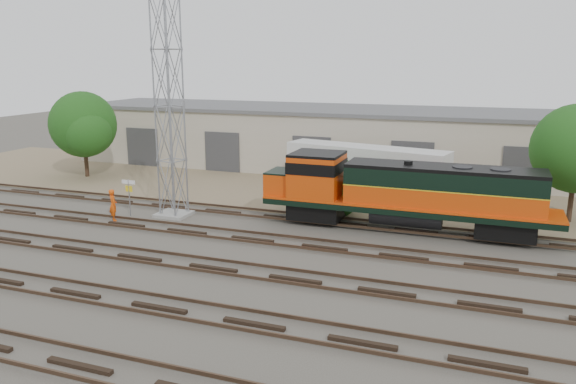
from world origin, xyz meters
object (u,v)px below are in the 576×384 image
(locomotive, at_px, (402,192))
(worker, at_px, (113,205))
(signal_tower, at_px, (169,110))
(semi_trailer, at_px, (369,165))

(locomotive, relative_size, worker, 8.48)
(signal_tower, bearing_deg, worker, -142.23)
(signal_tower, xyz_separation_m, worker, (-2.83, -2.19, -5.52))
(locomotive, distance_m, signal_tower, 14.36)
(worker, distance_m, semi_trailer, 17.21)
(locomotive, xyz_separation_m, signal_tower, (-13.63, -1.63, 4.22))
(signal_tower, relative_size, worker, 6.93)
(locomotive, xyz_separation_m, semi_trailer, (-3.39, 7.30, -0.02))
(semi_trailer, bearing_deg, worker, -127.60)
(worker, bearing_deg, signal_tower, -101.08)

